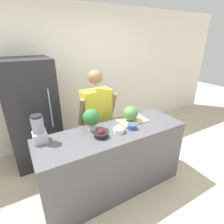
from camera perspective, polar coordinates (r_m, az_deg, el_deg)
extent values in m
plane|color=beige|center=(2.63, 4.27, -27.22)|extent=(14.00, 14.00, 0.00)
cube|color=white|center=(3.54, -13.40, 10.81)|extent=(8.00, 0.06, 2.60)
cube|color=#4C4C51|center=(2.49, 0.38, -15.53)|extent=(1.95, 0.64, 0.93)
cube|color=#232328|center=(3.14, -24.40, -0.47)|extent=(0.75, 0.72, 1.75)
cylinder|color=gray|center=(2.75, -19.42, 1.06)|extent=(0.02, 0.02, 0.61)
cube|color=gray|center=(2.96, -4.66, -10.42)|extent=(0.33, 0.18, 0.77)
cube|color=gold|center=(2.66, -5.11, 1.51)|extent=(0.44, 0.22, 0.55)
sphere|color=#936B4C|center=(2.52, -5.49, 11.23)|extent=(0.21, 0.21, 0.21)
cylinder|color=#936B4C|center=(2.54, -9.94, -0.06)|extent=(0.07, 0.22, 0.46)
cylinder|color=#936B4C|center=(2.74, 0.10, 2.05)|extent=(0.07, 0.22, 0.46)
cube|color=tan|center=(2.50, 6.62, -2.71)|extent=(0.41, 0.28, 0.01)
sphere|color=#4C8C47|center=(2.45, 6.12, -0.45)|extent=(0.20, 0.20, 0.20)
cylinder|color=black|center=(2.10, -3.59, -7.44)|extent=(0.17, 0.17, 0.06)
sphere|color=maroon|center=(2.08, -3.61, -6.78)|extent=(0.09, 0.09, 0.09)
cylinder|color=white|center=(2.19, 2.25, -5.97)|extent=(0.14, 0.14, 0.06)
sphere|color=white|center=(2.18, 2.26, -5.33)|extent=(0.09, 0.09, 0.09)
cylinder|color=#334C9E|center=(2.28, 6.48, -4.72)|extent=(0.12, 0.12, 0.06)
cube|color=#B7B7BC|center=(2.15, -22.45, -7.57)|extent=(0.15, 0.15, 0.12)
cylinder|color=gray|center=(2.08, -23.09, -3.93)|extent=(0.13, 0.13, 0.19)
cylinder|color=black|center=(2.04, -23.55, -1.29)|extent=(0.12, 0.12, 0.02)
cylinder|color=beige|center=(2.26, -6.66, -4.75)|extent=(0.10, 0.10, 0.08)
sphere|color=#2D6B38|center=(2.20, -6.81, -1.71)|extent=(0.21, 0.21, 0.21)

